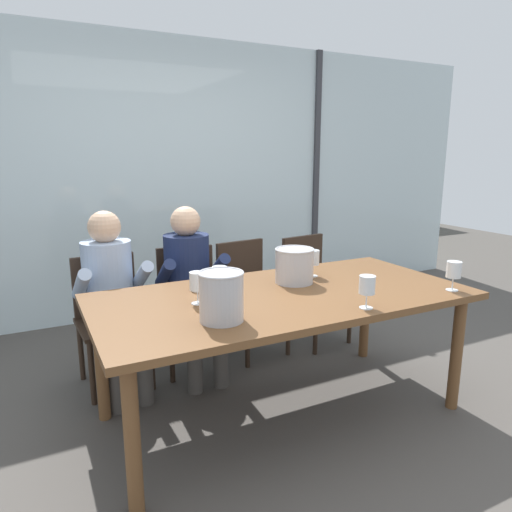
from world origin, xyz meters
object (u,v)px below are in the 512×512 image
object	(u,v)px
chair_right_of_center	(310,281)
wine_glass_by_right_taster	(367,286)
chair_near_curtain	(109,310)
tasting_bowl	(202,285)
chair_left_of_center	(189,298)
chair_center	(247,288)
ice_bucket_primary	(221,296)
ice_bucket_secondary	(294,265)
wine_glass_spare_empty	(197,282)
wine_glass_center_pour	(313,258)
wine_glass_by_left_taster	(454,270)
dining_table	(283,305)
person_pale_blue_shirt	(112,290)
person_navy_polo	(191,280)
wine_glass_near_bucket	(220,276)

from	to	relation	value
chair_right_of_center	wine_glass_by_right_taster	xyz separation A→B (m)	(-0.54, -1.34, 0.37)
chair_near_curtain	tasting_bowl	size ratio (longest dim) A/B	5.86
chair_left_of_center	chair_center	size ratio (longest dim) A/B	1.00
ice_bucket_primary	ice_bucket_secondary	world-z (taller)	ice_bucket_primary
wine_glass_spare_empty	wine_glass_center_pour	bearing A→B (deg)	12.83
chair_center	tasting_bowl	xyz separation A→B (m)	(-0.62, -0.67, 0.28)
chair_right_of_center	wine_glass_by_right_taster	distance (m)	1.49
ice_bucket_primary	wine_glass_spare_empty	world-z (taller)	ice_bucket_primary
ice_bucket_secondary	wine_glass_by_left_taster	size ratio (longest dim) A/B	1.40
chair_near_curtain	chair_right_of_center	xyz separation A→B (m)	(1.63, 0.01, 0.00)
dining_table	chair_center	size ratio (longest dim) A/B	2.48
ice_bucket_secondary	wine_glass_by_left_taster	distance (m)	0.93
wine_glass_center_pour	wine_glass_spare_empty	size ratio (longest dim) A/B	1.00
chair_center	tasting_bowl	bearing A→B (deg)	-140.47
person_pale_blue_shirt	person_navy_polo	distance (m)	0.54
ice_bucket_secondary	wine_glass_by_right_taster	world-z (taller)	ice_bucket_secondary
dining_table	wine_glass_near_bucket	bearing A→B (deg)	163.33
dining_table	ice_bucket_primary	xyz separation A→B (m)	(-0.49, -0.25, 0.20)
ice_bucket_primary	chair_right_of_center	bearing A→B (deg)	42.33
ice_bucket_primary	wine_glass_by_right_taster	size ratio (longest dim) A/B	1.39
chair_left_of_center	wine_glass_spare_empty	size ratio (longest dim) A/B	4.97
wine_glass_spare_empty	wine_glass_by_right_taster	bearing A→B (deg)	-31.54
wine_glass_by_left_taster	person_navy_polo	bearing A→B (deg)	135.26
wine_glass_by_left_taster	wine_glass_center_pour	world-z (taller)	same
chair_near_curtain	person_navy_polo	bearing A→B (deg)	-15.12
wine_glass_near_bucket	wine_glass_center_pour	size ratio (longest dim) A/B	1.00
wine_glass_spare_empty	wine_glass_near_bucket	bearing A→B (deg)	21.34
person_pale_blue_shirt	wine_glass_spare_empty	xyz separation A→B (m)	(0.32, -0.75, 0.20)
dining_table	chair_right_of_center	world-z (taller)	chair_right_of_center
ice_bucket_primary	tasting_bowl	size ratio (longest dim) A/B	1.64
person_pale_blue_shirt	ice_bucket_primary	world-z (taller)	person_pale_blue_shirt
person_pale_blue_shirt	wine_glass_by_left_taster	bearing A→B (deg)	-38.95
chair_left_of_center	person_navy_polo	size ratio (longest dim) A/B	0.73
dining_table	chair_center	distance (m)	1.00
chair_left_of_center	wine_glass_by_left_taster	world-z (taller)	wine_glass_by_left_taster
wine_glass_near_bucket	wine_glass_spare_empty	size ratio (longest dim) A/B	1.00
person_navy_polo	ice_bucket_primary	world-z (taller)	person_navy_polo
person_navy_polo	wine_glass_by_right_taster	world-z (taller)	person_navy_polo
chair_center	chair_near_curtain	bearing A→B (deg)	174.46
person_pale_blue_shirt	ice_bucket_primary	xyz separation A→B (m)	(0.34, -1.04, 0.21)
dining_table	wine_glass_center_pour	world-z (taller)	wine_glass_center_pour
tasting_bowl	wine_glass_near_bucket	world-z (taller)	wine_glass_near_bucket
wine_glass_by_left_taster	chair_left_of_center	bearing A→B (deg)	131.35
wine_glass_by_left_taster	ice_bucket_primary	bearing A→B (deg)	173.98
wine_glass_near_bucket	wine_glass_by_right_taster	world-z (taller)	same
person_navy_polo	wine_glass_spare_empty	distance (m)	0.81
wine_glass_center_pour	wine_glass_spare_empty	bearing A→B (deg)	-167.17
chair_near_curtain	chair_right_of_center	world-z (taller)	same
dining_table	ice_bucket_secondary	size ratio (longest dim) A/B	8.80
chair_near_curtain	chair_center	bearing A→B (deg)	-0.88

